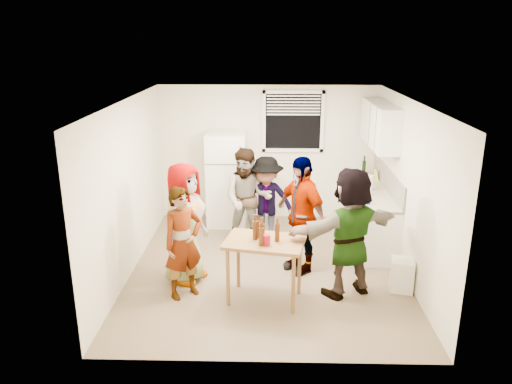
{
  "coord_description": "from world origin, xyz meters",
  "views": [
    {
      "loc": [
        0.01,
        -6.81,
        3.37
      ],
      "look_at": [
        -0.17,
        0.17,
        1.15
      ],
      "focal_mm": 35.0,
      "sensor_mm": 36.0,
      "label": 1
    }
  ],
  "objects_px": {
    "serving_table": "(264,299)",
    "beer_bottle_table": "(255,239)",
    "guest_orange": "(346,293)",
    "refrigerator": "(227,179)",
    "guest_black": "(299,269)",
    "wine_bottle": "(363,175)",
    "guest_stripe": "(186,295)",
    "beer_bottle_counter": "(367,195)",
    "blue_cup": "(368,204)",
    "guest_grey": "(187,279)",
    "trash_bin": "(402,273)",
    "red_cup": "(266,245)",
    "guest_back_left": "(248,246)",
    "guest_back_right": "(266,243)",
    "kettle": "(364,185)"
  },
  "relations": [
    {
      "from": "refrigerator",
      "to": "blue_cup",
      "type": "distance_m",
      "value": 2.71
    },
    {
      "from": "guest_grey",
      "to": "guest_black",
      "type": "xyz_separation_m",
      "value": [
        1.63,
        0.36,
        0.0
      ]
    },
    {
      "from": "beer_bottle_table",
      "to": "guest_grey",
      "type": "xyz_separation_m",
      "value": [
        -0.99,
        0.51,
        -0.85
      ]
    },
    {
      "from": "wine_bottle",
      "to": "beer_bottle_counter",
      "type": "height_order",
      "value": "wine_bottle"
    },
    {
      "from": "trash_bin",
      "to": "guest_orange",
      "type": "height_order",
      "value": "trash_bin"
    },
    {
      "from": "red_cup",
      "to": "guest_back_right",
      "type": "bearing_deg",
      "value": 90.43
    },
    {
      "from": "kettle",
      "to": "guest_grey",
      "type": "height_order",
      "value": "kettle"
    },
    {
      "from": "refrigerator",
      "to": "wine_bottle",
      "type": "relative_size",
      "value": 6.37
    },
    {
      "from": "refrigerator",
      "to": "kettle",
      "type": "height_order",
      "value": "refrigerator"
    },
    {
      "from": "serving_table",
      "to": "guest_black",
      "type": "relative_size",
      "value": 0.58
    },
    {
      "from": "guest_black",
      "to": "red_cup",
      "type": "bearing_deg",
      "value": -61.2
    },
    {
      "from": "guest_back_right",
      "to": "guest_orange",
      "type": "distance_m",
      "value": 2.0
    },
    {
      "from": "wine_bottle",
      "to": "guest_black",
      "type": "xyz_separation_m",
      "value": [
        -1.27,
        -2.05,
        -0.9
      ]
    },
    {
      "from": "refrigerator",
      "to": "blue_cup",
      "type": "bearing_deg",
      "value": -32.96
    },
    {
      "from": "beer_bottle_table",
      "to": "guest_stripe",
      "type": "relative_size",
      "value": 0.17
    },
    {
      "from": "beer_bottle_counter",
      "to": "guest_black",
      "type": "bearing_deg",
      "value": -142.89
    },
    {
      "from": "trash_bin",
      "to": "guest_stripe",
      "type": "distance_m",
      "value": 2.97
    },
    {
      "from": "guest_black",
      "to": "guest_orange",
      "type": "distance_m",
      "value": 0.92
    },
    {
      "from": "trash_bin",
      "to": "guest_back_right",
      "type": "relative_size",
      "value": 0.3
    },
    {
      "from": "blue_cup",
      "to": "guest_back_right",
      "type": "height_order",
      "value": "blue_cup"
    },
    {
      "from": "beer_bottle_table",
      "to": "guest_stripe",
      "type": "height_order",
      "value": "beer_bottle_table"
    },
    {
      "from": "serving_table",
      "to": "guest_grey",
      "type": "height_order",
      "value": "serving_table"
    },
    {
      "from": "blue_cup",
      "to": "kettle",
      "type": "bearing_deg",
      "value": 82.67
    },
    {
      "from": "wine_bottle",
      "to": "guest_stripe",
      "type": "relative_size",
      "value": 0.18
    },
    {
      "from": "beer_bottle_counter",
      "to": "blue_cup",
      "type": "bearing_deg",
      "value": -100.15
    },
    {
      "from": "trash_bin",
      "to": "red_cup",
      "type": "xyz_separation_m",
      "value": [
        -1.86,
        -0.44,
        0.6
      ]
    },
    {
      "from": "wine_bottle",
      "to": "guest_back_left",
      "type": "height_order",
      "value": "wine_bottle"
    },
    {
      "from": "beer_bottle_table",
      "to": "guest_grey",
      "type": "relative_size",
      "value": 0.15
    },
    {
      "from": "blue_cup",
      "to": "beer_bottle_counter",
      "type": "bearing_deg",
      "value": 79.85
    },
    {
      "from": "wine_bottle",
      "to": "guest_black",
      "type": "distance_m",
      "value": 2.57
    },
    {
      "from": "refrigerator",
      "to": "serving_table",
      "type": "bearing_deg",
      "value": -75.61
    },
    {
      "from": "wine_bottle",
      "to": "guest_back_right",
      "type": "relative_size",
      "value": 0.18
    },
    {
      "from": "serving_table",
      "to": "guest_back_left",
      "type": "height_order",
      "value": "serving_table"
    },
    {
      "from": "guest_orange",
      "to": "refrigerator",
      "type": "bearing_deg",
      "value": -81.07
    },
    {
      "from": "red_cup",
      "to": "guest_back_right",
      "type": "xyz_separation_m",
      "value": [
        -0.01,
        1.99,
        -0.85
      ]
    },
    {
      "from": "trash_bin",
      "to": "guest_back_right",
      "type": "xyz_separation_m",
      "value": [
        -1.87,
        1.55,
        -0.25
      ]
    },
    {
      "from": "guest_orange",
      "to": "guest_grey",
      "type": "bearing_deg",
      "value": -35.04
    },
    {
      "from": "blue_cup",
      "to": "trash_bin",
      "type": "relative_size",
      "value": 0.24
    },
    {
      "from": "refrigerator",
      "to": "guest_grey",
      "type": "bearing_deg",
      "value": -100.07
    },
    {
      "from": "guest_grey",
      "to": "guest_black",
      "type": "distance_m",
      "value": 1.67
    },
    {
      "from": "trash_bin",
      "to": "guest_grey",
      "type": "height_order",
      "value": "trash_bin"
    },
    {
      "from": "kettle",
      "to": "guest_back_right",
      "type": "height_order",
      "value": "kettle"
    },
    {
      "from": "trash_bin",
      "to": "refrigerator",
      "type": "bearing_deg",
      "value": 136.23
    },
    {
      "from": "red_cup",
      "to": "refrigerator",
      "type": "bearing_deg",
      "value": 104.18
    },
    {
      "from": "blue_cup",
      "to": "guest_grey",
      "type": "xyz_separation_m",
      "value": [
        -2.67,
        -0.78,
        -0.9
      ]
    },
    {
      "from": "serving_table",
      "to": "beer_bottle_table",
      "type": "xyz_separation_m",
      "value": [
        -0.12,
        0.03,
        0.85
      ]
    },
    {
      "from": "wine_bottle",
      "to": "serving_table",
      "type": "relative_size",
      "value": 0.27
    },
    {
      "from": "refrigerator",
      "to": "wine_bottle",
      "type": "bearing_deg",
      "value": 3.41
    },
    {
      "from": "red_cup",
      "to": "guest_back_left",
      "type": "height_order",
      "value": "red_cup"
    },
    {
      "from": "serving_table",
      "to": "guest_back_right",
      "type": "xyz_separation_m",
      "value": [
        0.01,
        1.86,
        0.0
      ]
    }
  ]
}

